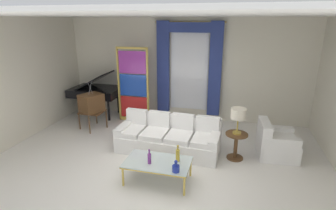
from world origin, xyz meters
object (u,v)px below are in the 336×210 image
at_px(armchair_white, 275,144).
at_px(table_lamp_brass, 238,115).
at_px(coffee_table, 158,163).
at_px(grand_piano, 96,91).
at_px(couch_white_long, 169,138).
at_px(bottle_blue_decanter, 178,155).
at_px(bottle_amber_squat, 176,168).
at_px(peacock_figurine, 141,120).
at_px(round_side_table, 236,144).
at_px(vintage_tv, 91,104).
at_px(bottle_crystal_tall, 149,158).
at_px(stained_glass_divider, 133,87).

bearing_deg(armchair_white, table_lamp_brass, -157.31).
distance_m(coffee_table, grand_piano, 4.23).
height_order(couch_white_long, coffee_table, couch_white_long).
distance_m(couch_white_long, bottle_blue_decanter, 1.30).
height_order(bottle_blue_decanter, table_lamp_brass, table_lamp_brass).
height_order(bottle_amber_squat, table_lamp_brass, table_lamp_brass).
relative_size(bottle_blue_decanter, peacock_figurine, 0.55).
distance_m(round_side_table, grand_piano, 4.69).
bearing_deg(vintage_tv, round_side_table, -10.94).
height_order(bottle_amber_squat, round_side_table, bottle_amber_squat).
bearing_deg(bottle_blue_decanter, vintage_tv, 146.37).
height_order(couch_white_long, peacock_figurine, couch_white_long).
height_order(bottle_amber_squat, peacock_figurine, bottle_amber_squat).
xyz_separation_m(bottle_crystal_tall, table_lamp_brass, (1.53, 1.35, 0.50)).
bearing_deg(round_side_table, armchair_white, 22.69).
bearing_deg(couch_white_long, bottle_crystal_tall, -90.68).
xyz_separation_m(bottle_amber_squat, table_lamp_brass, (1.00, 1.50, 0.54)).
distance_m(bottle_crystal_tall, grand_piano, 4.21).
bearing_deg(bottle_amber_squat, peacock_figurine, 121.23).
xyz_separation_m(peacock_figurine, table_lamp_brass, (2.63, -1.20, 0.81)).
height_order(bottle_crystal_tall, grand_piano, grand_piano).
bearing_deg(grand_piano, round_side_table, -22.62).
relative_size(armchair_white, stained_glass_divider, 0.40).
relative_size(coffee_table, armchair_white, 1.40).
relative_size(bottle_blue_decanter, grand_piano, 0.22).
distance_m(couch_white_long, stained_glass_divider, 2.28).
distance_m(couch_white_long, round_side_table, 1.52).
relative_size(bottle_crystal_tall, grand_piano, 0.19).
relative_size(bottle_amber_squat, peacock_figurine, 0.37).
height_order(coffee_table, round_side_table, round_side_table).
height_order(stained_glass_divider, round_side_table, stained_glass_divider).
relative_size(bottle_crystal_tall, vintage_tv, 0.22).
bearing_deg(bottle_blue_decanter, table_lamp_brass, 47.41).
bearing_deg(bottle_crystal_tall, stained_glass_divider, 116.33).
relative_size(bottle_blue_decanter, vintage_tv, 0.25).
height_order(couch_white_long, vintage_tv, vintage_tv).
relative_size(stained_glass_divider, round_side_table, 3.70).
xyz_separation_m(couch_white_long, coffee_table, (0.11, -1.29, 0.07)).
bearing_deg(bottle_crystal_tall, bottle_blue_decanter, 23.79).
bearing_deg(table_lamp_brass, bottle_amber_squat, -123.63).
xyz_separation_m(coffee_table, bottle_amber_squat, (0.41, -0.26, 0.11)).
xyz_separation_m(bottle_crystal_tall, armchair_white, (2.37, 1.71, -0.24)).
xyz_separation_m(couch_white_long, bottle_blue_decanter, (0.47, -1.18, 0.24)).
relative_size(stained_glass_divider, peacock_figurine, 3.67).
distance_m(round_side_table, table_lamp_brass, 0.67).
relative_size(peacock_figurine, grand_piano, 0.40).
xyz_separation_m(stained_glass_divider, round_side_table, (2.99, -1.60, -0.70)).
bearing_deg(bottle_amber_squat, vintage_tv, 142.07).
distance_m(bottle_amber_squat, vintage_tv, 3.68).
bearing_deg(vintage_tv, armchair_white, -4.83).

